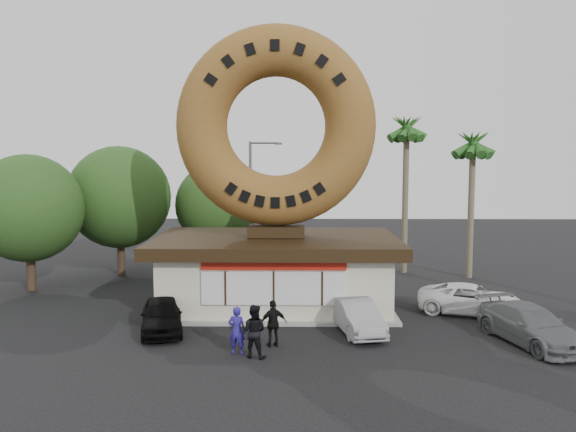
% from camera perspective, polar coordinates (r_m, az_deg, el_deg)
% --- Properties ---
extents(ground, '(90.00, 90.00, 0.00)m').
position_cam_1_polar(ground, '(20.98, -1.78, -13.31)').
color(ground, black).
rests_on(ground, ground).
extents(donut_shop, '(11.20, 7.20, 3.80)m').
position_cam_1_polar(donut_shop, '(26.31, -1.20, -5.39)').
color(donut_shop, beige).
rests_on(donut_shop, ground).
extents(giant_donut, '(9.10, 2.32, 9.10)m').
position_cam_1_polar(giant_donut, '(25.87, -1.23, 9.08)').
color(giant_donut, brown).
rests_on(giant_donut, donut_shop).
extents(tree_west, '(6.00, 6.00, 7.65)m').
position_cam_1_polar(tree_west, '(34.49, -16.76, 1.84)').
color(tree_west, '#473321').
rests_on(tree_west, ground).
extents(tree_mid, '(5.20, 5.20, 6.63)m').
position_cam_1_polar(tree_mid, '(35.27, -7.19, 1.11)').
color(tree_mid, '#473321').
rests_on(tree_mid, ground).
extents(tree_far, '(5.60, 5.60, 7.14)m').
position_cam_1_polar(tree_far, '(32.10, -24.88, 0.71)').
color(tree_far, '#473321').
rests_on(tree_far, ground).
extents(palm_near, '(2.60, 2.60, 9.75)m').
position_cam_1_polar(palm_near, '(34.48, 11.96, 8.23)').
color(palm_near, '#726651').
rests_on(palm_near, ground).
extents(palm_far, '(2.60, 2.60, 8.75)m').
position_cam_1_polar(palm_far, '(33.85, 18.28, 6.54)').
color(palm_far, '#726651').
rests_on(palm_far, ground).
extents(street_lamp, '(2.11, 0.20, 8.00)m').
position_cam_1_polar(street_lamp, '(35.99, -3.60, 1.97)').
color(street_lamp, '#59595E').
rests_on(street_lamp, ground).
extents(person_left, '(0.68, 0.50, 1.72)m').
position_cam_1_polar(person_left, '(20.23, -5.22, -11.50)').
color(person_left, navy).
rests_on(person_left, ground).
extents(person_center, '(1.07, 0.93, 1.87)m').
position_cam_1_polar(person_center, '(19.87, -3.49, -11.59)').
color(person_center, black).
rests_on(person_center, ground).
extents(person_right, '(1.09, 0.70, 1.73)m').
position_cam_1_polar(person_right, '(20.94, -1.49, -10.86)').
color(person_right, black).
rests_on(person_right, ground).
extents(car_black, '(2.44, 4.17, 1.33)m').
position_cam_1_polar(car_black, '(23.28, -12.72, -9.80)').
color(car_black, black).
rests_on(car_black, ground).
extents(car_silver, '(2.07, 4.06, 1.28)m').
position_cam_1_polar(car_silver, '(22.82, 7.02, -10.10)').
color(car_silver, '#98979C').
rests_on(car_silver, ground).
extents(car_grey, '(3.21, 5.16, 1.40)m').
position_cam_1_polar(car_grey, '(23.18, 23.40, -10.13)').
color(car_grey, slate).
rests_on(car_grey, ground).
extents(car_white, '(5.14, 3.55, 1.31)m').
position_cam_1_polar(car_white, '(26.55, 18.19, -8.04)').
color(car_white, white).
rests_on(car_white, ground).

